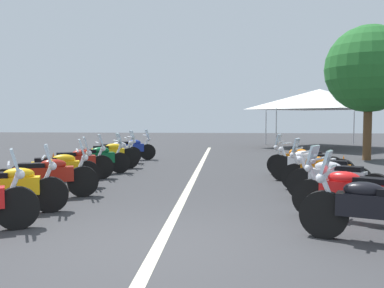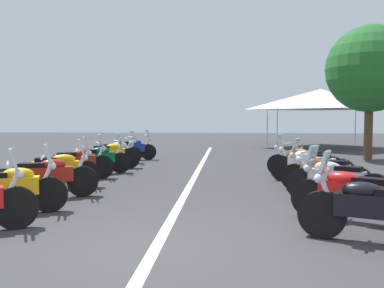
# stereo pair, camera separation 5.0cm
# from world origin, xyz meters

# --- Properties ---
(ground_plane) EXTENTS (80.00, 80.00, 0.00)m
(ground_plane) POSITION_xyz_m (0.00, 0.00, 0.00)
(ground_plane) COLOR #38383A
(lane_centre_stripe) EXTENTS (23.61, 0.16, 0.01)m
(lane_centre_stripe) POSITION_xyz_m (6.29, 0.00, 0.00)
(lane_centre_stripe) COLOR beige
(lane_centre_stripe) RESTS_ON ground_plane
(motorcycle_left_row_1) EXTENTS (0.91, 1.93, 1.20)m
(motorcycle_left_row_1) POSITION_xyz_m (1.71, 2.83, 0.46)
(motorcycle_left_row_1) COLOR black
(motorcycle_left_row_1) RESTS_ON ground_plane
(motorcycle_left_row_2) EXTENTS (1.02, 2.07, 1.21)m
(motorcycle_left_row_2) POSITION_xyz_m (3.14, 2.81, 0.47)
(motorcycle_left_row_2) COLOR black
(motorcycle_left_row_2) RESTS_ON ground_plane
(motorcycle_left_row_3) EXTENTS (0.99, 1.93, 1.21)m
(motorcycle_left_row_3) POSITION_xyz_m (4.26, 3.02, 0.47)
(motorcycle_left_row_3) COLOR black
(motorcycle_left_row_3) RESTS_ON ground_plane
(motorcycle_left_row_4) EXTENTS (1.03, 1.90, 1.21)m
(motorcycle_left_row_4) POSITION_xyz_m (5.70, 3.08, 0.47)
(motorcycle_left_row_4) COLOR black
(motorcycle_left_row_4) RESTS_ON ground_plane
(motorcycle_left_row_5) EXTENTS (1.15, 1.93, 1.20)m
(motorcycle_left_row_5) POSITION_xyz_m (6.85, 2.92, 0.46)
(motorcycle_left_row_5) COLOR black
(motorcycle_left_row_5) RESTS_ON ground_plane
(motorcycle_left_row_6) EXTENTS (0.90, 1.95, 1.01)m
(motorcycle_left_row_6) POSITION_xyz_m (8.15, 2.89, 0.46)
(motorcycle_left_row_6) COLOR black
(motorcycle_left_row_6) RESTS_ON ground_plane
(motorcycle_left_row_7) EXTENTS (1.08, 1.79, 1.19)m
(motorcycle_left_row_7) POSITION_xyz_m (9.54, 3.04, 0.46)
(motorcycle_left_row_7) COLOR black
(motorcycle_left_row_7) RESTS_ON ground_plane
(motorcycle_left_row_8) EXTENTS (0.98, 1.93, 1.20)m
(motorcycle_left_row_8) POSITION_xyz_m (10.93, 2.80, 0.46)
(motorcycle_left_row_8) COLOR black
(motorcycle_left_row_8) RESTS_ON ground_plane
(motorcycle_right_row_0) EXTENTS (0.98, 1.93, 1.22)m
(motorcycle_right_row_0) POSITION_xyz_m (0.43, -2.83, 0.47)
(motorcycle_right_row_0) COLOR black
(motorcycle_right_row_0) RESTS_ON ground_plane
(motorcycle_right_row_1) EXTENTS (1.18, 1.84, 1.21)m
(motorcycle_right_row_1) POSITION_xyz_m (1.61, -2.89, 0.46)
(motorcycle_right_row_1) COLOR black
(motorcycle_right_row_1) RESTS_ON ground_plane
(motorcycle_right_row_2) EXTENTS (1.15, 1.82, 1.00)m
(motorcycle_right_row_2) POSITION_xyz_m (3.13, -3.00, 0.46)
(motorcycle_right_row_2) COLOR black
(motorcycle_right_row_2) RESTS_ON ground_plane
(motorcycle_right_row_3) EXTENTS (0.99, 1.88, 1.19)m
(motorcycle_right_row_3) POSITION_xyz_m (4.33, -3.05, 0.46)
(motorcycle_right_row_3) COLOR black
(motorcycle_right_row_3) RESTS_ON ground_plane
(motorcycle_right_row_4) EXTENTS (1.21, 1.95, 1.01)m
(motorcycle_right_row_4) POSITION_xyz_m (5.59, -3.00, 0.47)
(motorcycle_right_row_4) COLOR black
(motorcycle_right_row_4) RESTS_ON ground_plane
(motorcycle_right_row_5) EXTENTS (1.02, 2.04, 1.19)m
(motorcycle_right_row_5) POSITION_xyz_m (6.84, -3.05, 0.46)
(motorcycle_right_row_5) COLOR black
(motorcycle_right_row_5) RESTS_ON ground_plane
(traffic_cone_1) EXTENTS (0.36, 0.36, 0.61)m
(traffic_cone_1) POSITION_xyz_m (6.93, -4.18, 0.29)
(traffic_cone_1) COLOR orange
(traffic_cone_1) RESTS_ON ground_plane
(traffic_cone_2) EXTENTS (0.36, 0.36, 0.61)m
(traffic_cone_2) POSITION_xyz_m (7.14, 4.31, 0.29)
(traffic_cone_2) COLOR orange
(traffic_cone_2) RESTS_ON ground_plane
(roadside_tree_0) EXTENTS (3.34, 3.34, 5.21)m
(roadside_tree_0) POSITION_xyz_m (11.75, -6.37, 3.52)
(roadside_tree_0) COLOR brown
(roadside_tree_0) RESTS_ON ground_plane
(event_tent) EXTENTS (5.84, 5.84, 3.20)m
(event_tent) POSITION_xyz_m (18.47, -5.97, 2.65)
(event_tent) COLOR white
(event_tent) RESTS_ON ground_plane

